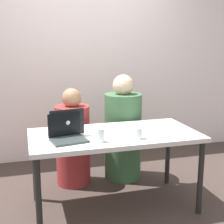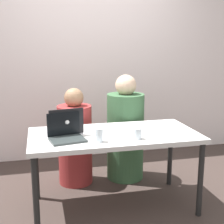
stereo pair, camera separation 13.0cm
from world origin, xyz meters
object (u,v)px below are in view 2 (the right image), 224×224
at_px(water_glass_right, 137,134).
at_px(water_glass_left, 99,136).
at_px(person_on_right, 125,133).
at_px(laptop_front_left, 66,134).
at_px(laptop_back_left, 64,128).
at_px(person_on_left, 75,142).

xyz_separation_m(water_glass_right, water_glass_left, (-0.33, -0.00, 0.01)).
bearing_deg(water_glass_right, person_on_right, 80.88).
relative_size(person_on_right, laptop_front_left, 3.69).
distance_m(laptop_back_left, water_glass_right, 0.66).
height_order(person_on_right, laptop_back_left, person_on_right).
distance_m(water_glass_right, water_glass_left, 0.33).
bearing_deg(laptop_front_left, person_on_left, 67.52).
height_order(laptop_front_left, water_glass_left, laptop_front_left).
height_order(person_on_left, laptop_back_left, person_on_left).
bearing_deg(water_glass_right, laptop_back_left, 153.04).
height_order(person_on_right, water_glass_left, person_on_right).
bearing_deg(water_glass_left, water_glass_right, 0.45).
relative_size(person_on_right, laptop_back_left, 3.44).
bearing_deg(laptop_back_left, water_glass_left, 120.36).
xyz_separation_m(laptop_front_left, water_glass_left, (0.26, -0.12, 0.00)).
xyz_separation_m(person_on_left, laptop_back_left, (-0.15, -0.54, 0.31)).
bearing_deg(laptop_front_left, water_glass_right, -22.15).
height_order(laptop_back_left, laptop_front_left, laptop_back_left).
relative_size(laptop_back_left, water_glass_left, 3.05).
height_order(person_on_right, water_glass_right, person_on_right).
relative_size(laptop_back_left, laptop_front_left, 1.07).
height_order(person_on_right, laptop_front_left, person_on_right).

